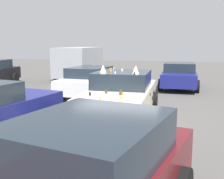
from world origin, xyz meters
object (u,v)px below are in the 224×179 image
Objects in this scene: art_car_decorated at (121,95)px; parked_sedan_behind_left at (92,80)px; parked_sedan_row_back_far at (179,75)px; parked_van_far_left at (80,61)px.

parked_sedan_behind_left is at bearing -149.40° from art_car_decorated.
art_car_decorated is 4.13m from parked_sedan_behind_left.
parked_sedan_row_back_far is (6.69, -1.58, -0.05)m from art_car_decorated.
parked_van_far_left is at bearing 70.21° from parked_sedan_row_back_far.
art_car_decorated is 6.88m from parked_sedan_row_back_far.
parked_van_far_left reaches higher than parked_sedan_row_back_far.
parked_sedan_row_back_far reaches higher than parked_sedan_behind_left.
parked_van_far_left is at bearing -153.05° from art_car_decorated.
art_car_decorated reaches higher than parked_sedan_behind_left.
parked_van_far_left is 1.23× the size of parked_sedan_behind_left.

